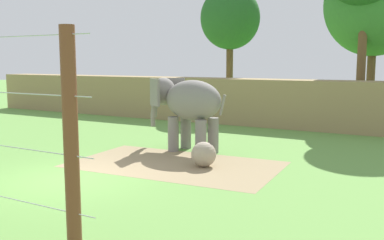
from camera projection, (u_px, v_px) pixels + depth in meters
name	position (u px, v px, depth m)	size (l,w,h in m)	color
ground_plane	(68.00, 179.00, 12.52)	(120.00, 120.00, 0.00)	#609342
dirt_patch	(175.00, 164.00, 14.33)	(6.71, 3.94, 0.01)	#937F5B
embankment_wall	(244.00, 101.00, 23.49)	(36.00, 1.80, 2.42)	#997F56
elephant	(187.00, 103.00, 16.26)	(3.64, 1.82, 2.72)	gray
enrichment_ball	(204.00, 154.00, 13.97)	(0.80, 0.80, 0.80)	gray
tree_behind_wall	(230.00, 19.00, 28.03)	(3.81, 3.81, 8.09)	brown
tree_right_of_centre	(375.00, 4.00, 23.52)	(5.31, 5.31, 9.19)	brown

